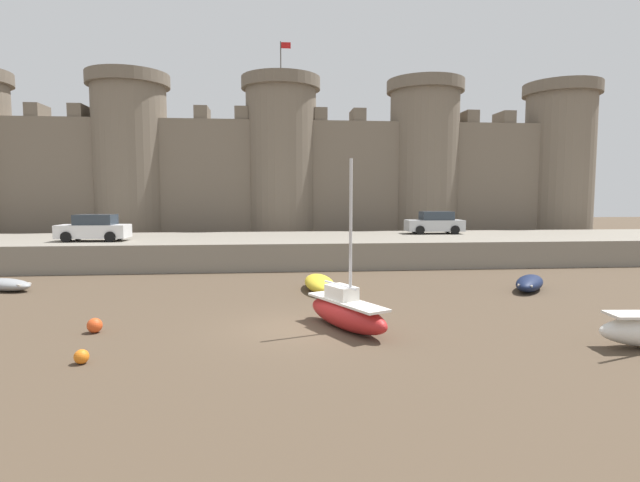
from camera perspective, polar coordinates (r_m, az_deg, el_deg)
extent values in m
plane|color=#4C3D2D|center=(16.79, -2.49, -9.90)|extent=(160.00, 160.00, 0.00)
cube|color=gray|center=(33.62, -4.03, -0.90)|extent=(62.48, 10.00, 1.61)
cube|color=#706354|center=(43.63, -4.41, 6.45)|extent=(50.48, 2.80, 10.67)
cylinder|color=#706354|center=(45.24, -20.78, 7.80)|extent=(5.99, 5.99, 13.37)
cylinder|color=#675B4D|center=(46.16, -21.08, 16.73)|extent=(6.71, 6.71, 1.00)
cylinder|color=#706354|center=(43.68, -4.42, 8.22)|extent=(5.99, 5.99, 13.37)
cylinder|color=#675B4D|center=(44.64, -4.49, 17.47)|extent=(6.71, 6.71, 1.00)
cylinder|color=#4C4742|center=(45.11, -4.51, 19.95)|extent=(0.10, 0.10, 3.00)
cube|color=red|center=(45.44, -3.91, 21.42)|extent=(0.80, 0.04, 0.50)
cylinder|color=#706354|center=(45.70, 11.77, 8.00)|extent=(5.99, 5.99, 13.37)
cylinder|color=#675B4D|center=(46.61, 11.94, 16.85)|extent=(6.71, 6.71, 1.00)
cylinder|color=#706354|center=(50.86, 25.59, 7.30)|extent=(5.99, 5.99, 13.37)
cylinder|color=#675B4D|center=(51.69, 25.92, 15.28)|extent=(6.71, 6.71, 1.00)
cube|color=#6A5E4F|center=(48.09, -29.57, 12.73)|extent=(1.10, 2.52, 1.10)
cube|color=#6A5E4F|center=(46.87, -25.77, 13.10)|extent=(1.10, 2.52, 1.10)
cube|color=#6A5E4F|center=(44.53, -13.29, 13.92)|extent=(1.10, 2.52, 1.10)
cube|color=#6A5E4F|center=(44.22, -8.90, 14.05)|extent=(1.10, 2.52, 1.10)
cube|color=#6A5E4F|center=(44.34, -0.04, 14.09)|extent=(1.10, 2.52, 1.10)
cube|color=#6A5E4F|center=(44.77, 4.32, 13.99)|extent=(1.10, 2.52, 1.10)
cube|color=#6A5E4F|center=(47.46, 16.58, 13.29)|extent=(1.10, 2.52, 1.10)
cube|color=#6A5E4F|center=(48.77, 20.29, 12.96)|extent=(1.10, 2.52, 1.10)
ellipsoid|color=red|center=(16.55, 3.07, -8.42)|extent=(2.68, 4.08, 0.95)
cube|color=silver|center=(16.45, 3.07, -6.94)|extent=(2.33, 3.58, 0.08)
cube|color=silver|center=(16.64, 2.48, -5.88)|extent=(1.08, 1.31, 0.44)
cylinder|color=silver|center=(15.95, 3.53, 1.16)|extent=(0.10, 0.10, 4.59)
cylinder|color=silver|center=(16.68, 2.29, -5.05)|extent=(0.87, 1.67, 0.08)
ellipsoid|color=gray|center=(27.26, -32.29, -4.24)|extent=(3.07, 2.22, 0.56)
ellipsoid|color=silver|center=(27.25, -32.30, -4.12)|extent=(2.50, 1.78, 0.31)
cube|color=beige|center=(27.41, -32.58, -3.99)|extent=(0.58, 0.94, 0.06)
cube|color=beige|center=(26.38, -30.80, -4.28)|extent=(0.51, 0.67, 0.08)
ellipsoid|color=yellow|center=(23.04, -0.08, -4.86)|extent=(1.49, 3.70, 0.70)
ellipsoid|color=#F2F246|center=(23.03, -0.08, -4.71)|extent=(1.17, 3.03, 0.38)
cube|color=beige|center=(22.76, 0.03, -4.73)|extent=(1.10, 0.26, 0.06)
cube|color=beige|center=(24.41, -0.58, -4.10)|extent=(0.72, 0.32, 0.08)
ellipsoid|color=#141E3D|center=(25.08, 22.83, -4.45)|extent=(2.73, 3.15, 0.69)
ellipsoid|color=navy|center=(25.07, 22.84, -4.31)|extent=(2.20, 2.56, 0.38)
cube|color=beige|center=(25.29, 22.91, -4.14)|extent=(0.87, 0.72, 0.06)
cube|color=beige|center=(23.88, 22.42, -4.71)|extent=(0.65, 0.58, 0.08)
sphere|color=orange|center=(14.72, -25.60, -11.83)|extent=(0.38, 0.38, 0.38)
sphere|color=#E04C1E|center=(17.69, -24.35, -8.78)|extent=(0.48, 0.48, 0.48)
cube|color=#B2B5B7|center=(37.28, 12.92, 1.75)|extent=(4.15, 1.82, 0.80)
cube|color=#2D3842|center=(37.29, 13.16, 2.82)|extent=(2.30, 1.56, 0.64)
cylinder|color=black|center=(36.13, 11.36, 1.23)|extent=(0.65, 0.20, 0.64)
cylinder|color=black|center=(37.77, 10.69, 1.41)|extent=(0.65, 0.20, 0.64)
cylinder|color=black|center=(36.87, 15.18, 1.23)|extent=(0.65, 0.20, 0.64)
cylinder|color=black|center=(38.48, 14.36, 1.40)|extent=(0.65, 0.20, 0.64)
cube|color=silver|center=(33.37, -24.47, 1.02)|extent=(4.15, 1.82, 0.80)
cube|color=#2D3842|center=(33.28, -24.27, 2.23)|extent=(2.30, 1.56, 0.64)
cylinder|color=black|center=(33.08, -27.03, 0.40)|extent=(0.65, 0.20, 0.64)
cylinder|color=black|center=(34.64, -25.92, 0.64)|extent=(0.65, 0.20, 0.64)
cylinder|color=black|center=(32.16, -22.86, 0.44)|extent=(0.65, 0.20, 0.64)
cylinder|color=black|center=(33.76, -21.92, 0.68)|extent=(0.65, 0.20, 0.64)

